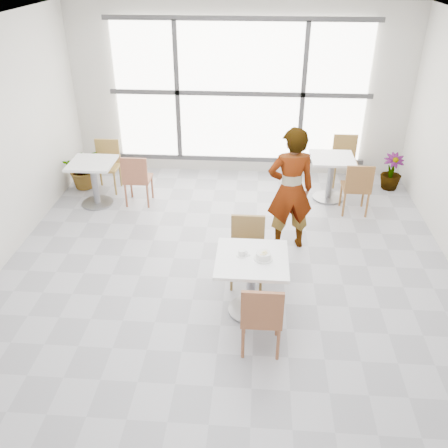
# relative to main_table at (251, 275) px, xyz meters

# --- Properties ---
(floor) EXTENTS (7.00, 7.00, 0.00)m
(floor) POSITION_rel_main_table_xyz_m (-0.33, 0.59, -0.52)
(floor) COLOR #9E9EA5
(floor) RESTS_ON ground
(ceiling) EXTENTS (7.00, 7.00, 0.00)m
(ceiling) POSITION_rel_main_table_xyz_m (-0.33, 0.59, 2.48)
(ceiling) COLOR white
(ceiling) RESTS_ON ground
(wall_back) EXTENTS (6.00, 0.00, 6.00)m
(wall_back) POSITION_rel_main_table_xyz_m (-0.33, 4.09, 0.98)
(wall_back) COLOR silver
(wall_back) RESTS_ON ground
(window) EXTENTS (4.60, 0.07, 2.52)m
(window) POSITION_rel_main_table_xyz_m (-0.33, 4.03, 0.98)
(window) COLOR white
(window) RESTS_ON ground
(main_table) EXTENTS (0.80, 0.80, 0.75)m
(main_table) POSITION_rel_main_table_xyz_m (0.00, 0.00, 0.00)
(main_table) COLOR white
(main_table) RESTS_ON ground
(chair_near) EXTENTS (0.42, 0.42, 0.87)m
(chair_near) POSITION_rel_main_table_xyz_m (0.12, -0.65, -0.02)
(chair_near) COLOR brown
(chair_near) RESTS_ON ground
(chair_far) EXTENTS (0.42, 0.42, 0.87)m
(chair_far) POSITION_rel_main_table_xyz_m (-0.07, 0.64, -0.02)
(chair_far) COLOR olive
(chair_far) RESTS_ON ground
(oatmeal_bowl) EXTENTS (0.21, 0.21, 0.09)m
(oatmeal_bowl) POSITION_rel_main_table_xyz_m (0.12, -0.01, 0.27)
(oatmeal_bowl) COLOR white
(oatmeal_bowl) RESTS_ON main_table
(coffee_cup) EXTENTS (0.16, 0.13, 0.07)m
(coffee_cup) POSITION_rel_main_table_xyz_m (-0.11, 0.04, 0.26)
(coffee_cup) COLOR white
(coffee_cup) RESTS_ON main_table
(person) EXTENTS (0.71, 0.53, 1.76)m
(person) POSITION_rel_main_table_xyz_m (0.48, 1.49, 0.36)
(person) COLOR black
(person) RESTS_ON ground
(bg_table_left) EXTENTS (0.70, 0.70, 0.75)m
(bg_table_left) POSITION_rel_main_table_xyz_m (-2.62, 2.55, -0.04)
(bg_table_left) COLOR white
(bg_table_left) RESTS_ON ground
(bg_table_right) EXTENTS (0.70, 0.70, 0.75)m
(bg_table_right) POSITION_rel_main_table_xyz_m (1.25, 3.03, -0.04)
(bg_table_right) COLOR white
(bg_table_right) RESTS_ON ground
(bg_chair_left_near) EXTENTS (0.42, 0.42, 0.87)m
(bg_chair_left_near) POSITION_rel_main_table_xyz_m (-1.92, 2.57, -0.02)
(bg_chair_left_near) COLOR #9B593E
(bg_chair_left_near) RESTS_ON ground
(bg_chair_left_far) EXTENTS (0.42, 0.42, 0.87)m
(bg_chair_left_far) POSITION_rel_main_table_xyz_m (-2.58, 3.16, -0.02)
(bg_chair_left_far) COLOR #A47E3D
(bg_chair_left_far) RESTS_ON ground
(bg_chair_right_near) EXTENTS (0.42, 0.42, 0.87)m
(bg_chair_right_near) POSITION_rel_main_table_xyz_m (1.59, 2.51, -0.02)
(bg_chair_right_near) COLOR brown
(bg_chair_right_near) RESTS_ON ground
(bg_chair_right_far) EXTENTS (0.42, 0.42, 0.87)m
(bg_chair_right_far) POSITION_rel_main_table_xyz_m (1.56, 3.70, -0.02)
(bg_chair_right_far) COLOR olive
(bg_chair_right_far) RESTS_ON ground
(plant_left) EXTENTS (0.81, 0.75, 0.74)m
(plant_left) POSITION_rel_main_table_xyz_m (-3.00, 3.18, -0.15)
(plant_left) COLOR #4C8E48
(plant_left) RESTS_ON ground
(plant_right) EXTENTS (0.37, 0.37, 0.64)m
(plant_right) POSITION_rel_main_table_xyz_m (2.37, 3.50, -0.20)
(plant_right) COLOR #427B35
(plant_right) RESTS_ON ground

